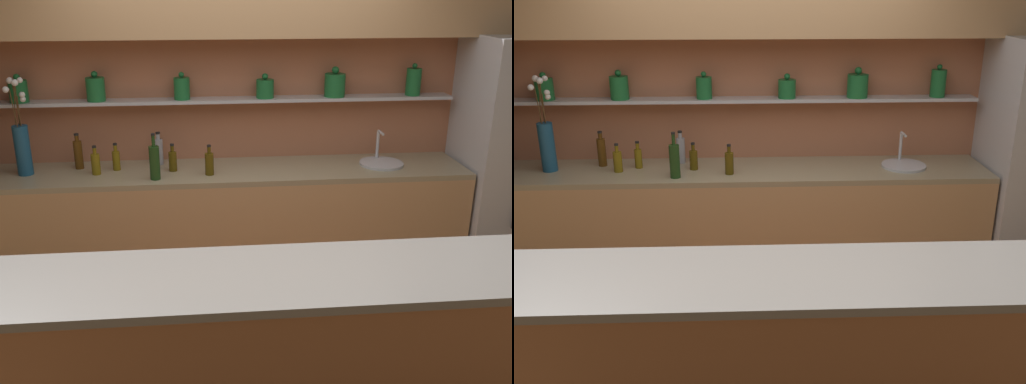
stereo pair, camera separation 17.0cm
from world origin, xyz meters
TOP-DOWN VIEW (x-y plane):
  - ground_plane at (0.00, 0.00)m, footprint 12.00×12.00m
  - back_wall_unit at (-0.00, 1.53)m, footprint 5.20×0.44m
  - back_counter_unit at (-0.11, 1.24)m, footprint 3.70×0.62m
  - island_counter at (0.00, -0.62)m, footprint 2.71×0.61m
  - flower_vase at (-1.57, 1.26)m, footprint 0.13×0.16m
  - sink_fixture at (1.11, 1.25)m, footprint 0.34×0.34m
  - bottle_oil_0 at (-0.22, 1.12)m, footprint 0.06×0.06m
  - bottle_spirit_1 at (-1.21, 1.37)m, footprint 0.06×0.06m
  - bottle_spirit_2 at (-0.61, 1.42)m, footprint 0.07×0.07m
  - bottle_wine_3 at (-0.61, 1.06)m, footprint 0.07×0.07m
  - bottle_oil_4 at (-0.92, 1.30)m, footprint 0.06×0.06m
  - bottle_oil_5 at (-0.50, 1.24)m, footprint 0.06×0.06m
  - bottle_oil_6 at (-1.06, 1.21)m, footprint 0.06×0.06m

SIDE VIEW (x-z plane):
  - ground_plane at x=0.00m, z-range 0.00..0.00m
  - back_counter_unit at x=-0.11m, z-range 0.00..0.92m
  - island_counter at x=0.00m, z-range 0.00..1.02m
  - sink_fixture at x=1.11m, z-range 0.82..1.07m
  - bottle_oil_5 at x=-0.50m, z-range 0.90..1.11m
  - bottle_oil_4 at x=-0.92m, z-range 0.90..1.11m
  - bottle_oil_6 at x=-1.06m, z-range 0.90..1.11m
  - bottle_oil_0 at x=-0.22m, z-range 0.90..1.12m
  - bottle_spirit_2 at x=-0.61m, z-range 0.90..1.15m
  - bottle_spirit_1 at x=-1.21m, z-range 0.90..1.17m
  - bottle_wine_3 at x=-0.61m, z-range 0.88..1.22m
  - flower_vase at x=-1.57m, z-range 0.80..1.51m
  - back_wall_unit at x=0.00m, z-range 0.25..2.85m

